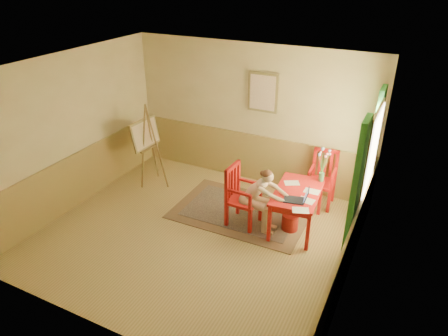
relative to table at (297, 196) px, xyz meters
The scene contains 14 objects.
room 1.87m from the table, 147.25° to the right, with size 5.04×4.54×2.84m.
wainscot 1.44m from the table, behind, with size 5.00×4.50×1.00m.
window 1.23m from the table, 10.30° to the left, with size 0.12×2.01×2.20m.
wall_portrait 2.16m from the table, 132.64° to the left, with size 0.60×0.05×0.76m.
rug 1.20m from the table, behind, with size 2.41×1.62×0.02m.
table is the anchor object (origin of this frame).
chair_left 0.94m from the table, 161.88° to the right, with size 0.53×0.50×1.10m.
chair_back 1.01m from the table, 79.68° to the left, with size 0.48×0.50×1.05m.
figure 0.65m from the table, 151.89° to the right, with size 0.86×0.37×1.15m.
laptop 0.34m from the table, 72.77° to the right, with size 0.42×0.30×0.23m.
papers 0.19m from the table, 45.28° to the right, with size 0.69×1.04×0.00m.
vase 0.69m from the table, 64.61° to the left, with size 0.19×0.29×0.59m.
wastebasket 0.49m from the table, 117.26° to the right, with size 0.28×0.28×0.30m, color #B62C24.
easel 3.22m from the table, behind, with size 0.58×0.75×1.70m.
Camera 1 is at (2.96, -4.91, 4.14)m, focal length 33.00 mm.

